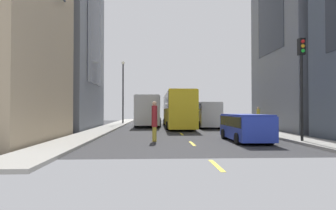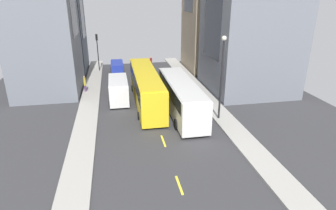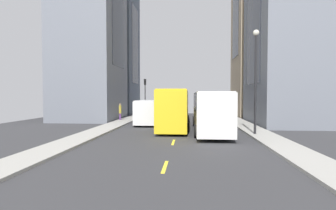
{
  "view_description": "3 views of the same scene",
  "coord_description": "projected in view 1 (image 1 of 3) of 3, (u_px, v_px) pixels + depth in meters",
  "views": [
    {
      "loc": [
        -1.99,
        -30.16,
        1.81
      ],
      "look_at": [
        -0.63,
        -0.05,
        2.35
      ],
      "focal_mm": 30.25,
      "sensor_mm": 36.0,
      "label": 1
    },
    {
      "loc": [
        3.58,
        30.02,
        11.63
      ],
      "look_at": [
        -1.25,
        4.49,
        1.4
      ],
      "focal_mm": 30.86,
      "sensor_mm": 36.0,
      "label": 2
    },
    {
      "loc": [
        -1.04,
        26.21,
        3.07
      ],
      "look_at": [
        1.09,
        -0.14,
        2.13
      ],
      "focal_mm": 28.24,
      "sensor_mm": 36.0,
      "label": 3
    }
  ],
  "objects": [
    {
      "name": "ground_plane",
      "position": [
        174.0,
        127.0,
        30.18
      ],
      "size": [
        39.31,
        39.31,
        0.0
      ],
      "primitive_type": "plane",
      "color": "#333335"
    },
    {
      "name": "sidewalk_west",
      "position": [
        112.0,
        126.0,
        29.88
      ],
      "size": [
        2.1,
        44.0,
        0.15
      ],
      "primitive_type": "cube",
      "color": "#9E9B93",
      "rests_on": "ground"
    },
    {
      "name": "sidewalk_east",
      "position": [
        235.0,
        126.0,
        30.48
      ],
      "size": [
        2.1,
        44.0,
        0.15
      ],
      "primitive_type": "cube",
      "color": "#9E9B93",
      "rests_on": "ground"
    },
    {
      "name": "lane_stripe_0",
      "position": [
        216.0,
        165.0,
        9.2
      ],
      "size": [
        0.16,
        2.0,
        0.01
      ],
      "primitive_type": "cube",
      "color": "yellow",
      "rests_on": "ground"
    },
    {
      "name": "lane_stripe_1",
      "position": [
        192.0,
        144.0,
        15.2
      ],
      "size": [
        0.16,
        2.0,
        0.01
      ],
      "primitive_type": "cube",
      "color": "yellow",
      "rests_on": "ground"
    },
    {
      "name": "lane_stripe_2",
      "position": [
        182.0,
        134.0,
        21.19
      ],
      "size": [
        0.16,
        2.0,
        0.01
      ],
      "primitive_type": "cube",
      "color": "yellow",
      "rests_on": "ground"
    },
    {
      "name": "lane_stripe_3",
      "position": [
        176.0,
        129.0,
        27.18
      ],
      "size": [
        0.16,
        2.0,
        0.01
      ],
      "primitive_type": "cube",
      "color": "yellow",
      "rests_on": "ground"
    },
    {
      "name": "lane_stripe_4",
      "position": [
        172.0,
        125.0,
        33.17
      ],
      "size": [
        0.16,
        2.0,
        0.01
      ],
      "primitive_type": "cube",
      "color": "yellow",
      "rests_on": "ground"
    },
    {
      "name": "lane_stripe_5",
      "position": [
        170.0,
        123.0,
        39.17
      ],
      "size": [
        0.16,
        2.0,
        0.01
      ],
      "primitive_type": "cube",
      "color": "yellow",
      "rests_on": "ground"
    },
    {
      "name": "lane_stripe_6",
      "position": [
        168.0,
        121.0,
        45.16
      ],
      "size": [
        0.16,
        2.0,
        0.01
      ],
      "primitive_type": "cube",
      "color": "yellow",
      "rests_on": "ground"
    },
    {
      "name": "lane_stripe_7",
      "position": [
        166.0,
        120.0,
        51.15
      ],
      "size": [
        0.16,
        2.0,
        0.01
      ],
      "primitive_type": "cube",
      "color": "yellow",
      "rests_on": "ground"
    },
    {
      "name": "building_west_1",
      "position": [
        44.0,
        29.0,
        26.99
      ],
      "size": [
        9.57,
        10.33,
        19.18
      ],
      "color": "slate",
      "rests_on": "ground"
    },
    {
      "name": "city_bus_white",
      "position": [
        148.0,
        108.0,
        33.45
      ],
      "size": [
        2.8,
        11.9,
        3.35
      ],
      "color": "silver",
      "rests_on": "ground"
    },
    {
      "name": "streetcar_yellow",
      "position": [
        177.0,
        107.0,
        30.06
      ],
      "size": [
        2.7,
        14.07,
        3.59
      ],
      "color": "yellow",
      "rests_on": "ground"
    },
    {
      "name": "delivery_van_white",
      "position": [
        207.0,
        113.0,
        29.01
      ],
      "size": [
        2.25,
        5.56,
        2.58
      ],
      "color": "white",
      "rests_on": "ground"
    },
    {
      "name": "car_blue_0",
      "position": [
        245.0,
        125.0,
        16.29
      ],
      "size": [
        2.01,
        4.75,
        1.57
      ],
      "color": "#2338AD",
      "rests_on": "ground"
    },
    {
      "name": "pedestrian_crossing_mid",
      "position": [
        258.0,
        117.0,
        25.48
      ],
      "size": [
        0.32,
        0.32,
        1.95
      ],
      "rotation": [
        0.0,
        0.0,
        4.83
      ],
      "color": "#593372",
      "rests_on": "ground"
    },
    {
      "name": "pedestrian_crossing_near",
      "position": [
        154.0,
        120.0,
        16.25
      ],
      "size": [
        0.33,
        0.33,
        2.32
      ],
      "rotation": [
        0.0,
        0.0,
        2.94
      ],
      "color": "gold",
      "rests_on": "ground"
    },
    {
      "name": "traffic_light_near_corner",
      "position": [
        302.0,
        69.0,
        15.33
      ],
      "size": [
        0.32,
        0.44,
        5.56
      ],
      "color": "black",
      "rests_on": "ground"
    },
    {
      "name": "streetlamp_near",
      "position": [
        123.0,
        85.0,
        35.64
      ],
      "size": [
        0.44,
        0.44,
        7.89
      ],
      "color": "black",
      "rests_on": "ground"
    }
  ]
}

